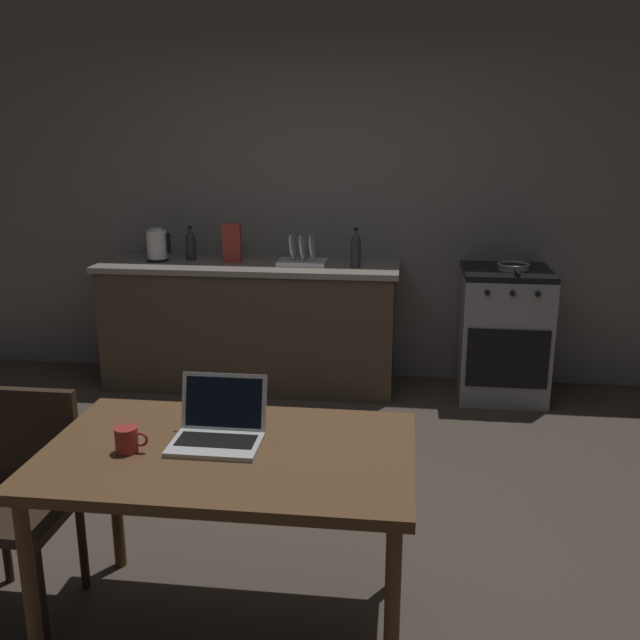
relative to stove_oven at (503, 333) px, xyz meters
The scene contains 14 objects.
ground_plane 2.36m from the stove_oven, 122.00° to the right, with size 12.00×12.00×0.00m, color #473D33.
back_wall 1.36m from the stove_oven, 159.15° to the left, with size 6.40×0.10×2.77m, color slate.
kitchen_counter 1.82m from the stove_oven, behind, with size 2.16×0.64×0.92m.
stove_oven is the anchor object (origin of this frame).
dining_table 2.98m from the stove_oven, 115.92° to the right, with size 1.32×0.82×0.76m.
chair 3.36m from the stove_oven, 129.74° to the right, with size 0.40×0.40×0.87m.
laptop 2.97m from the stove_oven, 117.23° to the right, with size 0.32×0.28×0.22m.
electric_kettle 2.56m from the stove_oven, behind, with size 0.17×0.15×0.24m.
bottle 1.20m from the stove_oven, behind, with size 0.07×0.07×0.27m.
frying_pan 0.49m from the stove_oven, 36.70° to the right, with size 0.22×0.39×0.05m.
coffee_mug 3.22m from the stove_oven, 120.95° to the right, with size 0.12×0.08×0.09m.
cereal_box 2.03m from the stove_oven, behind, with size 0.13×0.05×0.28m.
dish_rack 1.52m from the stove_oven, behind, with size 0.34×0.26×0.21m.
bottle_b 2.34m from the stove_oven, behind, with size 0.07×0.07×0.25m.
Camera 1 is at (0.53, -2.97, 1.86)m, focal length 39.86 mm.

